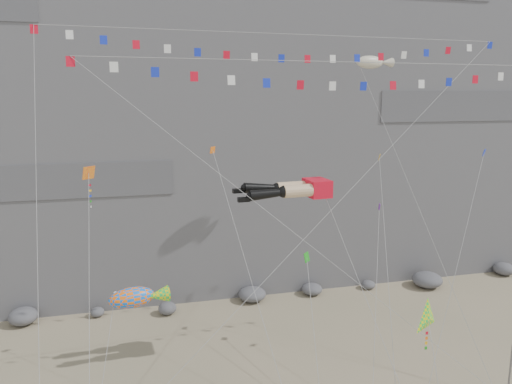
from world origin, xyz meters
TOP-DOWN VIEW (x-y plane):
  - cliff at (0.00, 32.00)m, footprint 80.00×28.00m
  - talus_boulders at (0.00, 17.00)m, footprint 60.00×3.00m
  - anchor_pole_right at (11.85, -2.41)m, footprint 0.12×0.12m
  - legs_kite at (0.03, 5.51)m, footprint 7.37×15.71m
  - flag_banner_upper at (1.15, 8.92)m, footprint 33.99×14.65m
  - flag_banner_lower at (3.01, 3.69)m, footprint 32.67×8.03m
  - harlequin_kite at (-12.97, 4.66)m, footprint 1.72×10.78m
  - fish_windsock at (-10.82, 0.39)m, footprint 4.58×5.17m
  - delta_kite at (5.49, -2.79)m, footprint 3.31×7.23m
  - blimp_windsock at (8.85, 12.43)m, footprint 5.02×15.00m
  - small_kite_a at (-5.11, 6.53)m, footprint 3.21×13.51m
  - small_kite_b at (6.84, 6.00)m, footprint 6.63×12.15m
  - small_kite_c at (-0.81, 0.19)m, footprint 1.83×7.68m
  - small_kite_d at (7.38, 7.28)m, footprint 6.18×15.02m
  - small_kite_e at (12.81, 2.99)m, footprint 10.06×8.81m

SIDE VIEW (x-z plane):
  - talus_boulders at x=0.00m, z-range 0.00..1.20m
  - anchor_pole_right at x=11.85m, z-range 0.00..4.06m
  - delta_kite at x=5.49m, z-range 1.97..11.40m
  - fish_windsock at x=-10.82m, z-range 3.52..13.16m
  - small_kite_c at x=-0.81m, z-range 3.72..15.81m
  - small_kite_b at x=6.84m, z-range 2.30..19.43m
  - legs_kite at x=0.03m, z-range 3.14..22.61m
  - small_kite_d at x=7.38m, z-range 3.64..24.86m
  - harlequin_kite at x=-12.97m, z-range 5.77..23.38m
  - small_kite_e at x=12.81m, z-range 5.04..24.75m
  - small_kite_a at x=-5.11m, z-range 4.96..25.30m
  - flag_banner_lower at x=3.01m, z-range 9.15..33.19m
  - blimp_windsock at x=8.85m, z-range 8.70..34.69m
  - flag_banner_upper at x=1.15m, z-range 7.56..39.13m
  - cliff at x=0.00m, z-range 0.00..50.00m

